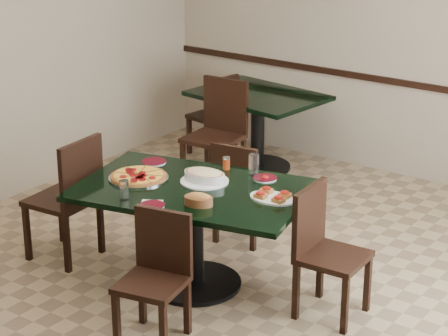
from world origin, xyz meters
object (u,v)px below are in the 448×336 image
Objects in this scene: pepperoni_pizza at (139,176)px; bread_basket at (199,200)px; main_table at (194,212)px; back_table at (258,116)px; chair_far at (240,188)px; chair_near at (157,270)px; back_chair_left at (217,112)px; chair_right at (323,245)px; chair_left at (71,192)px; back_chair_near at (219,127)px; bruschetta_platter at (272,196)px; lasagna_casserole at (204,176)px.

pepperoni_pizza is 1.90× the size of bread_basket.
back_table is at bearing 100.47° from main_table.
chair_near is (0.37, -1.46, -0.00)m from chair_far.
pepperoni_pizza is 0.66m from bread_basket.
back_table is 1.56× the size of back_chair_left.
back_chair_left is 2.70m from pepperoni_pizza.
pepperoni_pizza is (-1.34, -0.28, 0.27)m from chair_right.
chair_left is 1.91m from back_chair_near.
chair_far reaches higher than main_table.
back_chair_near is 3.01× the size of bruschetta_platter.
lasagna_casserole is at bearing 43.77° from back_chair_left.
bruschetta_platter is at bearing 97.77° from chair_left.
pepperoni_pizza is at bearing -167.51° from bruschetta_platter.
back_chair_near reaches higher than chair_left.
back_chair_left reaches higher than main_table.
chair_near is (0.22, -0.67, -0.11)m from main_table.
chair_far is at bearing 91.96° from bread_basket.
back_table is at bearing 91.57° from back_chair_left.
chair_far is at bearing 58.14° from chair_right.
bruschetta_platter reaches higher than pepperoni_pizza.
bruschetta_platter reaches higher than main_table.
bruschetta_platter is at bearing 1.26° from main_table.
back_chair_left is 2.54× the size of bruschetta_platter.
chair_left reaches higher than back_chair_left.
bread_basket is at bearing 118.07° from chair_right.
pepperoni_pizza is (-0.64, 0.58, 0.31)m from chair_near.
chair_near is at bearing 138.17° from chair_right.
main_table is 2.10× the size of back_chair_left.
back_table is 2.45m from pepperoni_pizza.
chair_right is at bearing 13.00° from bread_basket.
back_chair_near is (-0.87, 0.93, 0.09)m from chair_far.
bruschetta_platter is (1.58, -1.58, 0.22)m from back_chair_near.
back_table is 1.34× the size of chair_left.
bread_basket is (1.22, -0.03, 0.25)m from chair_left.
back_chair_left is at bearing 119.05° from lasagna_casserole.
chair_right reaches higher than bruschetta_platter.
chair_left reaches higher than bruschetta_platter.
chair_left is at bearing -83.06° from back_table.
chair_near is 1.11m from chair_right.
lasagna_casserole is at bearing 78.00° from main_table.
chair_near is 0.90m from lasagna_casserole.
lasagna_casserole reaches higher than bread_basket.
chair_right is at bearing -1.10° from lasagna_casserole.
main_table is at bearing -166.52° from bruschetta_platter.
chair_right is at bearing 39.70° from chair_near.
chair_far is 0.85× the size of back_chair_near.
bruschetta_platter is at bearing 130.50° from chair_far.
bruschetta_platter is (-0.36, -0.06, 0.28)m from chair_right.
bruschetta_platter is at bearing -47.01° from back_table.
main_table is 2.10× the size of chair_near.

